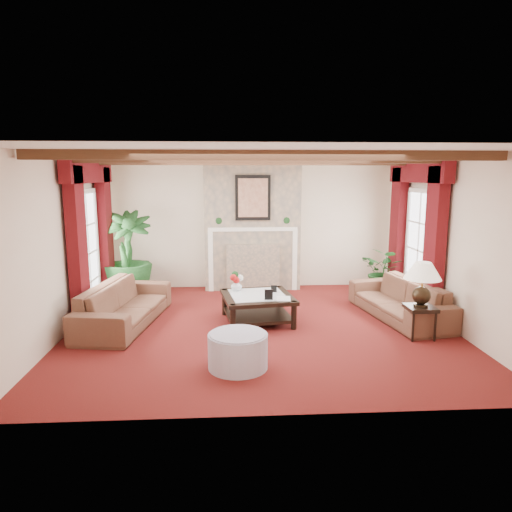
{
  "coord_description": "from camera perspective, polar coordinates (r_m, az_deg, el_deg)",
  "views": [
    {
      "loc": [
        -0.5,
        -7.0,
        2.4
      ],
      "look_at": [
        -0.05,
        0.4,
        1.09
      ],
      "focal_mm": 32.0,
      "sensor_mm": 36.0,
      "label": 1
    }
  ],
  "objects": [
    {
      "name": "floor",
      "position": [
        7.42,
        0.61,
        -8.84
      ],
      "size": [
        6.0,
        6.0,
        0.0
      ],
      "primitive_type": "plane",
      "color": "#470D0C",
      "rests_on": "ground"
    },
    {
      "name": "ceiling",
      "position": [
        7.02,
        0.65,
        12.5
      ],
      "size": [
        6.0,
        6.0,
        0.0
      ],
      "primitive_type": "plane",
      "rotation": [
        3.14,
        0.0,
        0.0
      ],
      "color": "white",
      "rests_on": "floor"
    },
    {
      "name": "back_wall",
      "position": [
        9.82,
        -0.51,
        3.91
      ],
      "size": [
        6.0,
        0.02,
        2.7
      ],
      "primitive_type": "cube",
      "color": "beige",
      "rests_on": "ground"
    },
    {
      "name": "left_wall",
      "position": [
        7.5,
        -22.88,
        1.21
      ],
      "size": [
        0.02,
        5.5,
        2.7
      ],
      "primitive_type": "cube",
      "color": "beige",
      "rests_on": "ground"
    },
    {
      "name": "right_wall",
      "position": [
        7.89,
        22.91,
        1.61
      ],
      "size": [
        0.02,
        5.5,
        2.7
      ],
      "primitive_type": "cube",
      "color": "beige",
      "rests_on": "ground"
    },
    {
      "name": "ceiling_beams",
      "position": [
        7.02,
        0.65,
        12.01
      ],
      "size": [
        6.0,
        3.0,
        0.12
      ],
      "primitive_type": null,
      "color": "#391F12",
      "rests_on": "ceiling"
    },
    {
      "name": "fireplace",
      "position": [
        9.57,
        -0.46,
        11.85
      ],
      "size": [
        2.0,
        0.52,
        2.7
      ],
      "primitive_type": null,
      "color": "tan",
      "rests_on": "ground"
    },
    {
      "name": "french_door_left",
      "position": [
        8.38,
        -20.79,
        7.56
      ],
      "size": [
        0.1,
        1.1,
        2.16
      ],
      "primitive_type": null,
      "color": "white",
      "rests_on": "ground"
    },
    {
      "name": "french_door_right",
      "position": [
        8.72,
        20.18,
        7.67
      ],
      "size": [
        0.1,
        1.1,
        2.16
      ],
      "primitive_type": null,
      "color": "white",
      "rests_on": "ground"
    },
    {
      "name": "curtains_left",
      "position": [
        8.34,
        -20.24,
        10.47
      ],
      "size": [
        0.2,
        2.4,
        2.55
      ],
      "primitive_type": null,
      "color": "#48090F",
      "rests_on": "ground"
    },
    {
      "name": "curtains_right",
      "position": [
        8.68,
        19.67,
        10.47
      ],
      "size": [
        0.2,
        2.4,
        2.55
      ],
      "primitive_type": null,
      "color": "#48090F",
      "rests_on": "ground"
    },
    {
      "name": "sofa_left",
      "position": [
        7.72,
        -16.13,
        -5.0
      ],
      "size": [
        2.49,
        1.37,
        0.89
      ],
      "primitive_type": "imported",
      "rotation": [
        0.0,
        0.0,
        1.42
      ],
      "color": "black",
      "rests_on": "ground"
    },
    {
      "name": "sofa_right",
      "position": [
        8.13,
        17.49,
        -4.47
      ],
      "size": [
        2.39,
        1.37,
        0.85
      ],
      "primitive_type": "imported",
      "rotation": [
        0.0,
        0.0,
        -1.4
      ],
      "color": "black",
      "rests_on": "ground"
    },
    {
      "name": "potted_palm",
      "position": [
        9.3,
        -15.72,
        -2.24
      ],
      "size": [
        1.33,
        1.93,
        0.97
      ],
      "primitive_type": "imported",
      "rotation": [
        0.0,
        0.0,
        0.11
      ],
      "color": "black",
      "rests_on": "ground"
    },
    {
      "name": "small_plant",
      "position": [
        9.56,
        15.79,
        -2.52
      ],
      "size": [
        1.84,
        1.84,
        0.76
      ],
      "primitive_type": "imported",
      "rotation": [
        0.0,
        0.0,
        -0.89
      ],
      "color": "black",
      "rests_on": "ground"
    },
    {
      "name": "coffee_table",
      "position": [
        7.6,
        0.19,
        -6.56
      ],
      "size": [
        1.26,
        1.26,
        0.46
      ],
      "primitive_type": null,
      "rotation": [
        0.0,
        0.0,
        0.14
      ],
      "color": "black",
      "rests_on": "ground"
    },
    {
      "name": "side_table",
      "position": [
        7.29,
        19.77,
        -7.77
      ],
      "size": [
        0.46,
        0.46,
        0.49
      ],
      "primitive_type": null,
      "rotation": [
        0.0,
        0.0,
        0.13
      ],
      "color": "black",
      "rests_on": "ground"
    },
    {
      "name": "ottoman",
      "position": [
        5.86,
        -2.28,
        -11.78
      ],
      "size": [
        0.75,
        0.75,
        0.44
      ],
      "primitive_type": "cylinder",
      "color": "#ABA7BD",
      "rests_on": "ground"
    },
    {
      "name": "table_lamp",
      "position": [
        7.14,
        20.04,
        -3.28
      ],
      "size": [
        0.54,
        0.54,
        0.68
      ],
      "primitive_type": null,
      "color": "black",
      "rests_on": "side_table"
    },
    {
      "name": "flower_vase",
      "position": [
        7.78,
        -2.47,
        -3.71
      ],
      "size": [
        0.27,
        0.27,
        0.19
      ],
      "primitive_type": "imported",
      "rotation": [
        0.0,
        0.0,
        0.2
      ],
      "color": "silver",
      "rests_on": "coffee_table"
    },
    {
      "name": "book",
      "position": [
        7.23,
        2.6,
        -4.33
      ],
      "size": [
        0.23,
        0.07,
        0.3
      ],
      "primitive_type": "imported",
      "rotation": [
        0.0,
        0.0,
        -0.11
      ],
      "color": "black",
      "rests_on": "coffee_table"
    },
    {
      "name": "photo_frame_a",
      "position": [
        7.21,
        1.6,
        -4.89
      ],
      "size": [
        0.13,
        0.04,
        0.17
      ],
      "primitive_type": null,
      "rotation": [
        0.0,
        0.0,
        -0.11
      ],
      "color": "black",
      "rests_on": "coffee_table"
    },
    {
      "name": "photo_frame_b",
      "position": [
        7.68,
        2.25,
        -4.14
      ],
      "size": [
        0.1,
        0.03,
        0.13
      ],
      "primitive_type": null,
      "rotation": [
        0.0,
        0.0,
        -0.15
      ],
      "color": "black",
      "rests_on": "coffee_table"
    }
  ]
}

